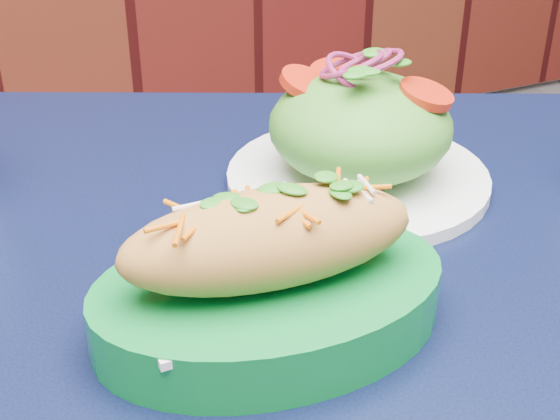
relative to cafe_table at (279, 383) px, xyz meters
name	(u,v)px	position (x,y,z in m)	size (l,w,h in m)	color
cafe_table	(279,383)	(0.00, 0.00, 0.00)	(1.06, 1.06, 0.75)	black
banh_mi_basket	(269,277)	(-0.02, -0.04, 0.13)	(0.25, 0.18, 0.11)	#09732C
salad_plate	(360,135)	(0.14, 0.13, 0.14)	(0.24, 0.24, 0.12)	white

